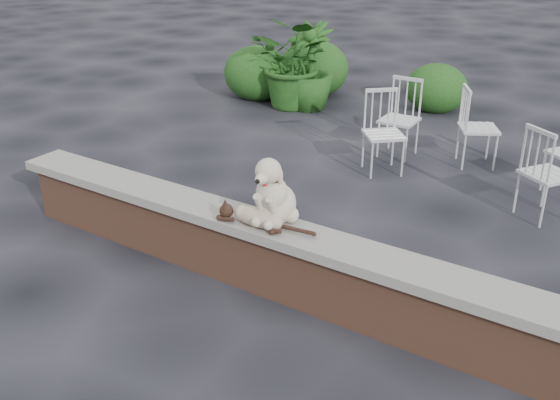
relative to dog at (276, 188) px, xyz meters
The scene contains 12 objects.
ground 0.95m from the dog, 11.37° to the right, with size 60.00×60.00×0.00m, color black.
brick_wall 0.72m from the dog, 11.37° to the right, with size 6.00×0.30×0.50m, color brown.
capstone 0.50m from the dog, 11.37° to the right, with size 6.20×0.40×0.08m, color slate.
dog is the anchor object (origin of this frame).
cat 0.27m from the dog, 118.07° to the right, with size 0.96×0.23×0.16m, color tan, non-canonical shape.
chair_c 2.93m from the dog, 58.57° to the left, with size 0.56×0.56×0.94m, color silver, non-canonical shape.
chair_a 2.73m from the dog, 96.70° to the left, with size 0.56×0.56×0.94m, color silver, non-canonical shape.
chair_b 3.32m from the dog, 96.73° to the left, with size 0.56×0.56×0.94m, color silver, non-canonical shape.
chair_e 3.56m from the dog, 81.56° to the left, with size 0.56×0.56×0.94m, color silver, non-canonical shape.
potted_plant_a 5.01m from the dog, 120.32° to the left, with size 1.24×1.07×1.37m, color #174413.
potted_plant_b 4.97m from the dog, 117.94° to the left, with size 0.72×0.72×1.29m, color #174413.
shrubbery 5.57m from the dog, 116.57° to the left, with size 3.65×1.82×0.91m.
Camera 1 is at (2.08, -3.62, 2.83)m, focal length 40.82 mm.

